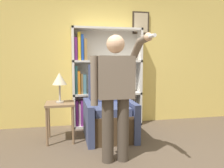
# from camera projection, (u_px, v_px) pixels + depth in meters

# --- Properties ---
(wall_back) EXTENTS (8.00, 0.11, 2.80)m
(wall_back) POSITION_uv_depth(u_px,v_px,m) (106.00, 55.00, 4.43)
(wall_back) COLOR #E0C160
(wall_back) RESTS_ON ground_plane
(bookcase) EXTENTS (1.37, 0.28, 1.93)m
(bookcase) POSITION_uv_depth(u_px,v_px,m) (100.00, 79.00, 4.30)
(bookcase) COLOR silver
(bookcase) RESTS_ON ground_plane
(armchair) EXTENTS (0.81, 0.89, 1.23)m
(armchair) POSITION_uv_depth(u_px,v_px,m) (109.00, 115.00, 3.72)
(armchair) COLOR #4C3823
(armchair) RESTS_ON ground_plane
(person_standing) EXTENTS (0.60, 0.78, 1.61)m
(person_standing) POSITION_uv_depth(u_px,v_px,m) (116.00, 90.00, 2.73)
(person_standing) COLOR #473D33
(person_standing) RESTS_ON ground_plane
(side_table) EXTENTS (0.45, 0.45, 0.63)m
(side_table) POSITION_uv_depth(u_px,v_px,m) (60.00, 109.00, 3.50)
(side_table) COLOR #846647
(side_table) RESTS_ON ground_plane
(table_lamp) EXTENTS (0.23, 0.23, 0.48)m
(table_lamp) POSITION_uv_depth(u_px,v_px,m) (59.00, 80.00, 3.45)
(table_lamp) COLOR #B7B2A8
(table_lamp) RESTS_ON side_table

